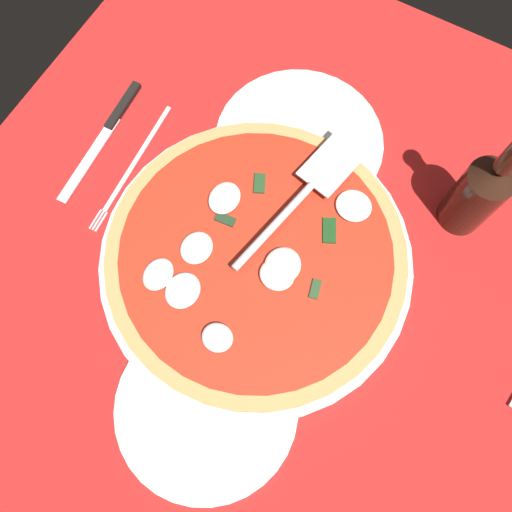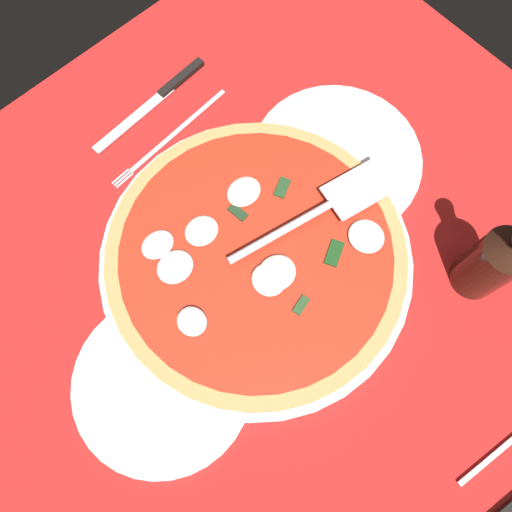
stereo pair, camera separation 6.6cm
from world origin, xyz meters
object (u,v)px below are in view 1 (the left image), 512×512
Objects in this scene: dinner_plate_right at (299,142)px; place_setting_far at (119,149)px; beer_bottle at (480,192)px; pizza_server at (305,193)px; pizza at (256,256)px; dinner_plate_left at (207,407)px.

place_setting_far is at bearing 121.84° from dinner_plate_right.
place_setting_far is at bearing 107.16° from beer_bottle.
pizza_server is 20.92cm from beer_bottle.
beer_bottle is at bearing -51.84° from pizza_server.
pizza is at bearing -178.35° from pizza_server.
dinner_plate_right is at bearing 118.20° from place_setting_far.
dinner_plate_right is 24.65cm from beer_bottle.
dinner_plate_right is at bearing 11.11° from dinner_plate_left.
place_setting_far is 47.44cm from beer_bottle.
pizza reaches higher than dinner_plate_left.
dinner_plate_right is 1.07× the size of place_setting_far.
dinner_plate_left is 41.44cm from beer_bottle.
beer_bottle is (37.40, -16.41, 7.03)cm from dinner_plate_left.
beer_bottle reaches higher than pizza.
beer_bottle reaches higher than place_setting_far.
place_setting_far is at bearing 111.55° from pizza_server.
place_setting_far is at bearing 50.32° from dinner_plate_left.
dinner_plate_right is 1.15× the size of beer_bottle.
dinner_plate_left is 0.92× the size of dinner_plate_right.
pizza_server is 27.02cm from place_setting_far.
beer_bottle reaches higher than dinner_plate_right.
dinner_plate_right is 24.94cm from place_setting_far.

